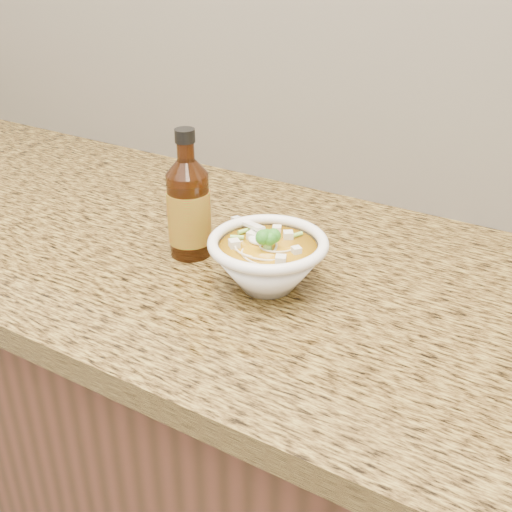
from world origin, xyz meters
The scene contains 4 objects.
cabinet centered at (0.00, 1.68, 0.43)m, with size 4.00×0.65×0.86m, color black.
counter_slab centered at (0.00, 1.68, 0.88)m, with size 4.00×0.68×0.04m, color olive.
soup_bowl centered at (0.01, 1.61, 0.94)m, with size 0.18×0.17×0.10m.
hot_sauce_bottle centered at (-0.15, 1.63, 0.98)m, with size 0.08×0.08×0.21m.
Camera 1 is at (0.42, 0.91, 1.39)m, focal length 45.00 mm.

